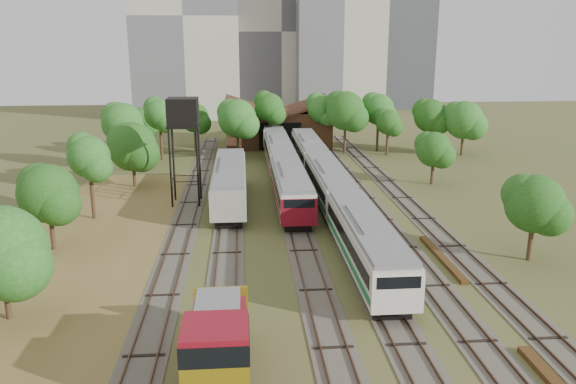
{
  "coord_description": "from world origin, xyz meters",
  "views": [
    {
      "loc": [
        -6.61,
        -30.67,
        15.91
      ],
      "look_at": [
        -2.54,
        19.19,
        2.5
      ],
      "focal_mm": 35.0,
      "sensor_mm": 36.0,
      "label": 1
    }
  ],
  "objects": [
    {
      "name": "rail_pile_far",
      "position": [
        8.2,
        7.82,
        0.15
      ],
      "size": [
        0.57,
        9.15,
        0.3
      ],
      "primitive_type": "cube",
      "color": "#4F3316",
      "rests_on": "ground"
    },
    {
      "name": "ground",
      "position": [
        0.0,
        0.0,
        0.0
      ],
      "size": [
        240.0,
        240.0,
        0.0
      ],
      "primitive_type": "plane",
      "color": "#475123",
      "rests_on": "ground"
    },
    {
      "name": "old_grey_coach",
      "position": [
        -8.0,
        24.51,
        2.2
      ],
      "size": [
        3.25,
        18.0,
        4.03
      ],
      "color": "black",
      "rests_on": "ground"
    },
    {
      "name": "tree_band_far",
      "position": [
        5.85,
        49.6,
        5.8
      ],
      "size": [
        47.72,
        10.76,
        9.08
      ],
      "color": "#382616",
      "rests_on": "ground"
    },
    {
      "name": "tower_left",
      "position": [
        -18.0,
        95.0,
        21.0
      ],
      "size": [
        22.0,
        16.0,
        42.0
      ],
      "primitive_type": "cube",
      "color": "#BBB8A4",
      "rests_on": "ground"
    },
    {
      "name": "shunter_locomotive",
      "position": [
        -8.0,
        -6.66,
        1.92
      ],
      "size": [
        3.01,
        8.1,
        3.94
      ],
      "color": "black",
      "rests_on": "ground"
    },
    {
      "name": "railcar_rear",
      "position": [
        -2.0,
        58.63,
        2.03
      ],
      "size": [
        3.1,
        16.08,
        3.84
      ],
      "color": "black",
      "rests_on": "ground"
    },
    {
      "name": "tracks",
      "position": [
        -0.67,
        25.0,
        0.04
      ],
      "size": [
        24.6,
        80.0,
        0.19
      ],
      "color": "#4C473D",
      "rests_on": "ground"
    },
    {
      "name": "tower_right",
      "position": [
        14.0,
        92.0,
        24.0
      ],
      "size": [
        18.0,
        16.0,
        48.0
      ],
      "primitive_type": "cube",
      "color": "#BBB8A4",
      "rests_on": "ground"
    },
    {
      "name": "tower_centre",
      "position": [
        2.0,
        100.0,
        18.0
      ],
      "size": [
        20.0,
        18.0,
        36.0
      ],
      "primitive_type": "cube",
      "color": "#B7AFA6",
      "rests_on": "ground"
    },
    {
      "name": "railcar_red_set",
      "position": [
        -2.0,
        31.38,
        2.04
      ],
      "size": [
        3.12,
        34.58,
        3.87
      ],
      "color": "black",
      "rests_on": "ground"
    },
    {
      "name": "dry_grass_patch",
      "position": [
        -18.0,
        8.0,
        0.02
      ],
      "size": [
        14.0,
        60.0,
        0.04
      ],
      "primitive_type": "cube",
      "color": "brown",
      "rests_on": "ground"
    },
    {
      "name": "tree_band_right",
      "position": [
        14.72,
        25.23,
        4.37
      ],
      "size": [
        4.64,
        44.92,
        6.6
      ],
      "color": "#382616",
      "rests_on": "ground"
    },
    {
      "name": "railcar_green_set",
      "position": [
        2.0,
        23.91,
        2.01
      ],
      "size": [
        3.08,
        52.08,
        3.81
      ],
      "color": "black",
      "rests_on": "ground"
    },
    {
      "name": "tree_band_left",
      "position": [
        -20.59,
        23.45,
        4.89
      ],
      "size": [
        8.02,
        66.18,
        8.61
      ],
      "color": "#382616",
      "rests_on": "ground"
    },
    {
      "name": "tower_far_right",
      "position": [
        34.0,
        110.0,
        14.0
      ],
      "size": [
        12.0,
        12.0,
        28.0
      ],
      "primitive_type": "cube",
      "color": "#3F4347",
      "rests_on": "ground"
    },
    {
      "name": "maintenance_shed",
      "position": [
        -1.0,
        57.98,
        2.91
      ],
      "size": [
        16.45,
        11.55,
        7.58
      ],
      "color": "#3A1A15",
      "rests_on": "ground"
    },
    {
      "name": "water_tower",
      "position": [
        -12.4,
        24.96,
        8.98
      ],
      "size": [
        3.08,
        3.08,
        10.65
      ],
      "color": "black",
      "rests_on": "ground"
    }
  ]
}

